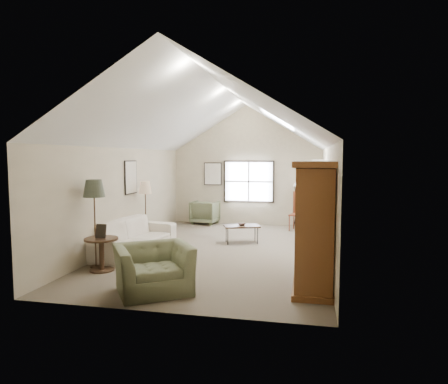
% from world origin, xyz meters
% --- Properties ---
extents(room_shell, '(5.01, 8.01, 4.00)m').
position_xyz_m(room_shell, '(0.00, 0.00, 3.21)').
color(room_shell, '#655B48').
rests_on(room_shell, ground).
extents(window, '(1.72, 0.08, 1.42)m').
position_xyz_m(window, '(0.10, 3.96, 1.45)').
color(window, black).
rests_on(window, room_shell).
extents(skylight, '(0.80, 1.20, 0.52)m').
position_xyz_m(skylight, '(1.30, 0.90, 3.22)').
color(skylight, white).
rests_on(skylight, room_shell).
extents(wall_art, '(1.97, 3.71, 0.88)m').
position_xyz_m(wall_art, '(-1.88, 1.94, 1.73)').
color(wall_art, black).
rests_on(wall_art, room_shell).
extents(armoire, '(0.60, 1.50, 2.20)m').
position_xyz_m(armoire, '(2.18, -2.40, 1.10)').
color(armoire, brown).
rests_on(armoire, ground).
extents(tv_alcove, '(0.32, 1.30, 2.10)m').
position_xyz_m(tv_alcove, '(2.34, 1.60, 1.15)').
color(tv_alcove, white).
rests_on(tv_alcove, ground).
extents(media_console, '(0.34, 1.18, 0.60)m').
position_xyz_m(media_console, '(2.32, 1.60, 0.30)').
color(media_console, '#382316').
rests_on(media_console, ground).
extents(tv_panel, '(0.05, 0.90, 0.55)m').
position_xyz_m(tv_panel, '(2.32, 1.60, 0.92)').
color(tv_panel, black).
rests_on(tv_panel, media_console).
extents(sofa, '(1.42, 2.78, 0.78)m').
position_xyz_m(sofa, '(-2.06, -0.60, 0.39)').
color(sofa, beige).
rests_on(sofa, ground).
extents(armchair_near, '(1.61, 1.57, 0.79)m').
position_xyz_m(armchair_near, '(-0.46, -3.16, 0.40)').
color(armchair_near, '#6C704E').
rests_on(armchair_near, ground).
extents(armchair_far, '(0.94, 0.96, 0.79)m').
position_xyz_m(armchair_far, '(-1.35, 3.70, 0.40)').
color(armchair_far, '#5E6345').
rests_on(armchair_far, ground).
extents(coffee_table, '(1.04, 0.78, 0.47)m').
position_xyz_m(coffee_table, '(0.37, 0.94, 0.24)').
color(coffee_table, '#3D2719').
rests_on(coffee_table, ground).
extents(bowl, '(0.28, 0.28, 0.05)m').
position_xyz_m(bowl, '(0.37, 0.94, 0.50)').
color(bowl, '#382217').
rests_on(bowl, coffee_table).
extents(side_table, '(0.76, 0.76, 0.67)m').
position_xyz_m(side_table, '(-1.96, -2.20, 0.33)').
color(side_table, '#3E2C19').
rests_on(side_table, ground).
extents(side_chair, '(0.58, 0.58, 1.20)m').
position_xyz_m(side_chair, '(1.77, 3.08, 0.60)').
color(side_chair, maroon).
rests_on(side_chair, ground).
extents(tripod_lamp, '(0.57, 0.57, 1.71)m').
position_xyz_m(tripod_lamp, '(1.85, 3.70, 0.85)').
color(tripod_lamp, silver).
rests_on(tripod_lamp, ground).
extents(dark_lamp, '(0.50, 0.50, 1.85)m').
position_xyz_m(dark_lamp, '(-2.20, -2.00, 0.93)').
color(dark_lamp, '#2B2E21').
rests_on(dark_lamp, ground).
extents(tan_lamp, '(0.38, 0.38, 1.67)m').
position_xyz_m(tan_lamp, '(-2.20, 0.60, 0.83)').
color(tan_lamp, tan).
rests_on(tan_lamp, ground).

